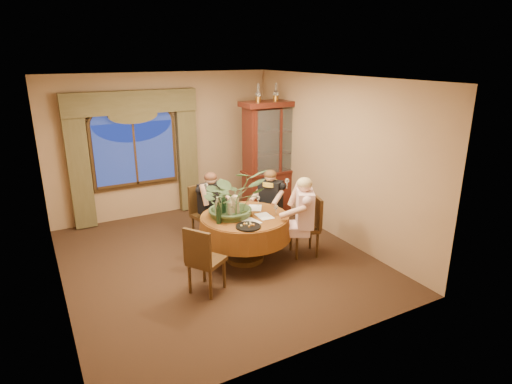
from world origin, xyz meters
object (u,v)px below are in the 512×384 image
china_cabinet (275,157)px  wine_bottle_2 (218,213)px  chair_right (304,227)px  wine_bottle_3 (230,207)px  oil_lamp_right (293,91)px  centerpiece_plant (232,175)px  olive_bowl (247,214)px  wine_bottle_0 (224,205)px  person_back (211,208)px  dining_table (245,238)px  oil_lamp_left (258,93)px  oil_lamp_center (276,92)px  chair_back (206,214)px  chair_back_right (267,210)px  person_pink (305,220)px  wine_bottle_1 (217,208)px  person_scarf (270,204)px  chair_front_left (206,259)px

china_cabinet → wine_bottle_2: size_ratio=6.83×
chair_right → wine_bottle_3: size_ratio=2.91×
oil_lamp_right → centerpiece_plant: 2.87m
chair_right → centerpiece_plant: 1.47m
olive_bowl → wine_bottle_0: size_ratio=0.47×
person_back → wine_bottle_3: 0.91m
dining_table → china_cabinet: size_ratio=0.64×
oil_lamp_left → wine_bottle_0: bearing=-133.2°
china_cabinet → wine_bottle_3: 2.52m
oil_lamp_center → wine_bottle_3: size_ratio=1.03×
chair_back → wine_bottle_2: wine_bottle_2 is taller
wine_bottle_3 → olive_bowl: bearing=-9.7°
dining_table → chair_back_right: bearing=40.6°
oil_lamp_center → centerpiece_plant: 2.59m
oil_lamp_right → centerpiece_plant: oil_lamp_right is taller
oil_lamp_center → person_pink: bearing=-109.5°
person_back → wine_bottle_3: size_ratio=3.81×
chair_right → chair_back_right: same height
person_back → wine_bottle_1: (-0.21, -0.78, 0.29)m
chair_back_right → chair_back: (-1.04, 0.31, 0.00)m
chair_back_right → centerpiece_plant: (-0.95, -0.56, 0.91)m
person_pink → wine_bottle_3: size_ratio=4.13×
dining_table → olive_bowl: size_ratio=9.43×
person_scarf → wine_bottle_2: person_scarf is taller
chair_right → centerpiece_plant: centerpiece_plant is taller
oil_lamp_left → chair_back: bearing=-152.5°
person_back → wine_bottle_2: person_back is taller
chair_right → wine_bottle_3: wine_bottle_3 is taller
chair_back → chair_right: bearing=119.1°
oil_lamp_center → chair_front_left: size_ratio=0.35×
chair_front_left → person_scarf: (1.68, 1.15, 0.14)m
oil_lamp_left → wine_bottle_1: 2.74m
china_cabinet → oil_lamp_center: bearing=0.0°
chair_right → olive_bowl: size_ratio=6.24×
dining_table → china_cabinet: bearing=47.6°
chair_front_left → chair_back_right: bearing=93.7°
wine_bottle_3 → person_pink: bearing=-24.0°
chair_right → wine_bottle_2: size_ratio=2.91×
chair_front_left → person_back: bearing=121.6°
oil_lamp_center → wine_bottle_1: bearing=-140.6°
wine_bottle_2 → wine_bottle_3: 0.28m
wine_bottle_0 → chair_right: bearing=-21.1°
wine_bottle_1 → wine_bottle_0: bearing=28.8°
oil_lamp_center → chair_right: size_ratio=0.35×
person_pink → centerpiece_plant: (-0.96, 0.57, 0.71)m
china_cabinet → oil_lamp_left: bearing=180.0°
chair_front_left → wine_bottle_0: wine_bottle_0 is taller
centerpiece_plant → olive_bowl: (0.18, -0.15, -0.62)m
dining_table → centerpiece_plant: (-0.15, 0.12, 1.01)m
chair_back_right → wine_bottle_1: bearing=75.1°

